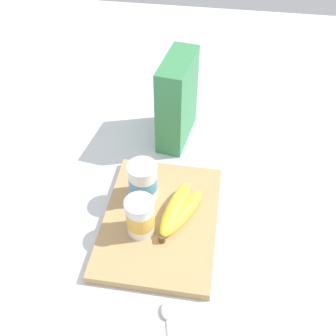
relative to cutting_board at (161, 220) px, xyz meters
The scene contains 7 objects.
ground_plane 0.01m from the cutting_board, ahead, with size 2.40×2.40×0.00m, color silver.
cutting_board is the anchor object (origin of this frame).
cereal_box 0.34m from the cutting_board, ahead, with size 0.17×0.07×0.24m, color #38844C.
yogurt_cup_front 0.08m from the cutting_board, 138.81° to the left, with size 0.06×0.06×0.09m.
yogurt_cup_back 0.10m from the cutting_board, 40.44° to the left, with size 0.07×0.07×0.10m.
banana_bunch 0.05m from the cutting_board, 73.92° to the right, with size 0.17×0.11×0.04m.
spoon 0.24m from the cutting_board, 167.18° to the right, with size 0.13×0.05×0.01m.
Camera 1 is at (-0.57, -0.11, 0.75)m, focal length 43.35 mm.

